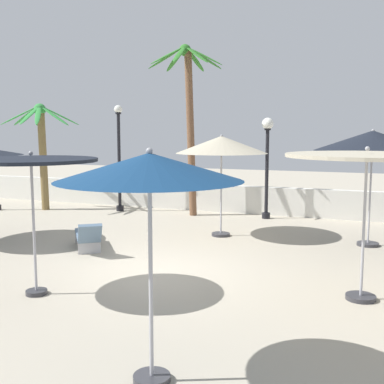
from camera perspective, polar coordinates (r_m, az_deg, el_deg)
name	(u,v)px	position (r m, az deg, el deg)	size (l,w,h in m)	color
ground_plane	(143,273)	(10.33, -5.85, -9.58)	(56.00, 56.00, 0.00)	#B2A893
boundary_wall	(245,200)	(17.67, 6.26, -0.90)	(25.20, 0.30, 1.00)	silver
patio_umbrella_1	(221,145)	(13.55, 3.52, 5.56)	(2.60, 2.60, 2.90)	#333338
patio_umbrella_2	(31,166)	(9.00, -18.58, 2.94)	(2.34, 2.34, 2.63)	#333338
patio_umbrella_3	(373,141)	(13.16, 20.68, 5.67)	(2.95, 2.95, 3.04)	#333338
patio_umbrella_4	(367,163)	(8.79, 20.07, 3.24)	(2.78, 2.78, 2.73)	#333338
patio_umbrella_5	(149,170)	(5.45, -5.08, 2.65)	(2.16, 2.16, 2.80)	#333338
palm_tree_0	(42,140)	(19.09, -17.43, 5.96)	(2.90, 2.90, 4.03)	brown
palm_tree_1	(189,106)	(17.02, -0.38, 10.14)	(2.79, 2.78, 5.99)	brown
lamp_post_0	(119,154)	(18.10, -8.67, 4.47)	(0.30, 0.30, 3.95)	black
lamp_post_2	(267,154)	(16.52, 8.93, 4.52)	(0.39, 0.39, 3.45)	black
lounge_chair_0	(88,235)	(12.40, -12.28, -5.04)	(1.59, 1.83, 0.84)	#B7B7BC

